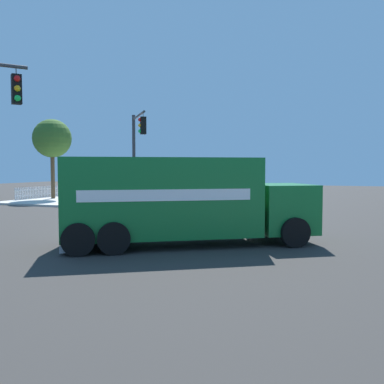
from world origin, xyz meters
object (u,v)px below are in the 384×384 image
object	(u,v)px
pickup_tan	(208,195)
pedestrian_crossing	(91,186)
shade_tree_near	(52,139)
delivery_truck	(181,200)
traffic_light_secondary	(137,146)
pedestrian_near_corner	(122,185)

from	to	relation	value
pickup_tan	pedestrian_crossing	bearing A→B (deg)	-99.61
shade_tree_near	delivery_truck	bearing A→B (deg)	50.21
delivery_truck	traffic_light_secondary	distance (m)	11.65
pedestrian_near_corner	pedestrian_crossing	size ratio (longest dim) A/B	1.02
traffic_light_secondary	pedestrian_crossing	xyz separation A→B (m)	(-7.30, -8.36, -2.83)
traffic_light_secondary	shade_tree_near	distance (m)	12.15
pickup_tan	traffic_light_secondary	bearing A→B (deg)	-25.83
traffic_light_secondary	shade_tree_near	size ratio (longest dim) A/B	0.90
pickup_tan	shade_tree_near	world-z (taller)	shade_tree_near
traffic_light_secondary	pedestrian_crossing	distance (m)	11.45
pickup_tan	pedestrian_near_corner	world-z (taller)	pedestrian_near_corner
pedestrian_near_corner	traffic_light_secondary	bearing A→B (deg)	34.96
pedestrian_near_corner	shade_tree_near	bearing A→B (deg)	-39.92
delivery_truck	pedestrian_near_corner	size ratio (longest dim) A/B	4.94
pickup_tan	delivery_truck	bearing A→B (deg)	15.88
delivery_truck	pedestrian_crossing	size ratio (longest dim) A/B	5.06
traffic_light_secondary	pedestrian_crossing	bearing A→B (deg)	-131.12
delivery_truck	pickup_tan	bearing A→B (deg)	-164.12
pedestrian_crossing	shade_tree_near	world-z (taller)	shade_tree_near
delivery_truck	traffic_light_secondary	world-z (taller)	traffic_light_secondary
delivery_truck	shade_tree_near	xyz separation A→B (m)	(-14.64, -17.58, 3.42)
pedestrian_crossing	shade_tree_near	size ratio (longest dim) A/B	0.26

